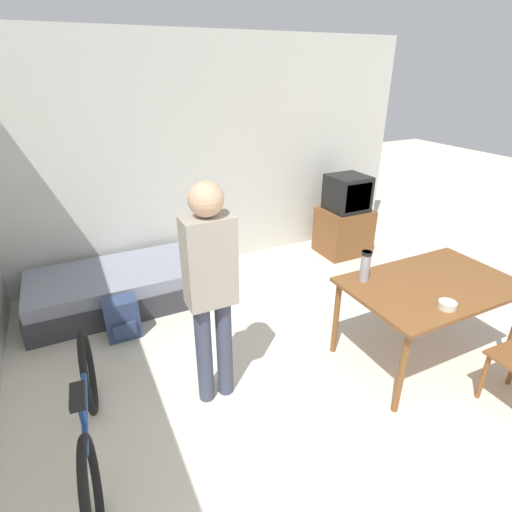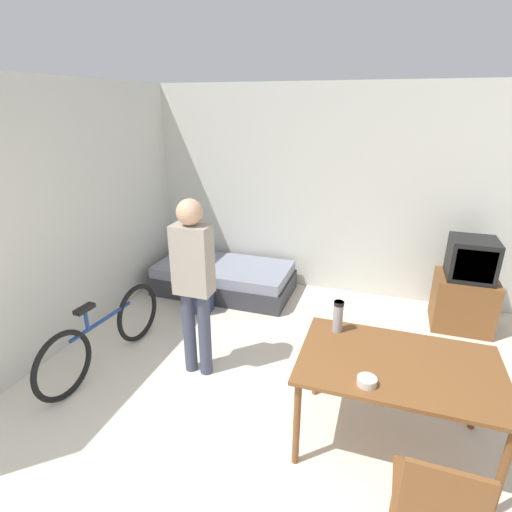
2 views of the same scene
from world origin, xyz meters
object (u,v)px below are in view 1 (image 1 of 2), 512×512
dining_table (431,291)px  backpack (122,318)px  tv (345,219)px  person_standing (211,283)px  thermos_flask (365,265)px  daybed (119,287)px  bicycle (89,422)px  mate_bowl (447,305)px

dining_table → backpack: (-2.30, 1.45, -0.47)m
tv → person_standing: bearing=-145.5°
person_standing → dining_table: bearing=-11.4°
thermos_flask → backpack: (-1.82, 1.16, -0.69)m
daybed → backpack: (-0.07, -0.62, 0.00)m
person_standing → daybed: bearing=104.8°
bicycle → person_standing: person_standing is taller
tv → thermos_flask: 2.22m
daybed → person_standing: bearing=-75.2°
person_standing → bicycle: bearing=-167.9°
bicycle → thermos_flask: (2.21, 0.12, 0.56)m
bicycle → thermos_flask: bearing=3.1°
daybed → mate_bowl: size_ratio=14.30×
mate_bowl → backpack: mate_bowl is taller
tv → bicycle: tv is taller
thermos_flask → mate_bowl: bearing=-65.4°
bicycle → backpack: bearing=73.2°
dining_table → thermos_flask: bearing=149.2°
thermos_flask → mate_bowl: 0.67m
dining_table → backpack: size_ratio=3.46×
daybed → dining_table: dining_table is taller
dining_table → mate_bowl: 0.39m
mate_bowl → dining_table: bearing=56.8°
daybed → person_standing: (0.45, -1.71, 0.81)m
daybed → thermos_flask: size_ratio=6.98×
daybed → thermos_flask: thermos_flask is taller
daybed → mate_bowl: bearing=-49.7°
tv → thermos_flask: (-1.22, -1.80, 0.40)m
dining_table → tv: bearing=70.4°
bicycle → person_standing: size_ratio=0.96×
bicycle → mate_bowl: 2.56m
person_standing → thermos_flask: bearing=-3.3°
tv → bicycle: (-3.43, -1.92, -0.15)m
mate_bowl → backpack: bearing=140.0°
bicycle → person_standing: (0.91, 0.20, 0.67)m
thermos_flask → daybed: bearing=134.4°
daybed → tv: 2.98m
person_standing → backpack: size_ratio=4.25×
tv → mate_bowl: bearing=-111.6°
dining_table → person_standing: person_standing is taller
bicycle → thermos_flask: size_ratio=6.26×
tv → bicycle: 3.94m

